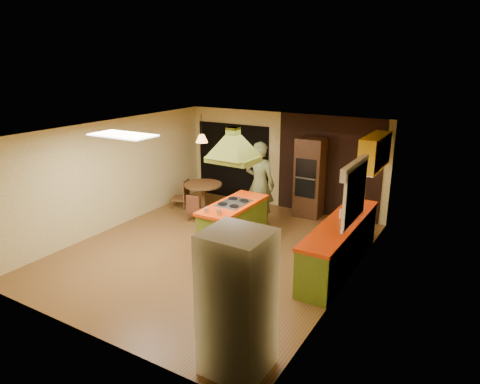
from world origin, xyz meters
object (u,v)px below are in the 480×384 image
Objects in this scene: canister_large at (354,202)px; wall_oven at (310,178)px; refrigerator at (237,303)px; dining_table at (203,192)px; man at (260,184)px; kitchen_island at (234,224)px.

wall_oven is at bearing 136.34° from canister_large.
refrigerator is 1.93× the size of dining_table.
canister_large is at bearing 172.75° from man.
wall_oven is (0.77, 1.18, -0.02)m from man.
refrigerator is 5.87m from wall_oven.
refrigerator is at bearing -79.04° from wall_oven.
dining_table is at bearing 130.18° from refrigerator.
man reaches higher than kitchen_island.
man reaches higher than refrigerator.
man reaches higher than wall_oven.
dining_table is (-2.48, -1.05, -0.48)m from wall_oven.
man is 2.29m from canister_large.
refrigerator is at bearing 114.00° from man.
man is 8.26× the size of canister_large.
kitchen_island is 0.97× the size of refrigerator.
wall_oven is (0.72, 2.44, 0.53)m from kitchen_island.
refrigerator is at bearing -50.73° from dining_table.
canister_large is at bearing 24.99° from kitchen_island.
refrigerator is 7.73× the size of canister_large.
kitchen_island is 0.91× the size of man.
kitchen_island is 2.25m from dining_table.
man is (-0.05, 1.26, 0.54)m from kitchen_island.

